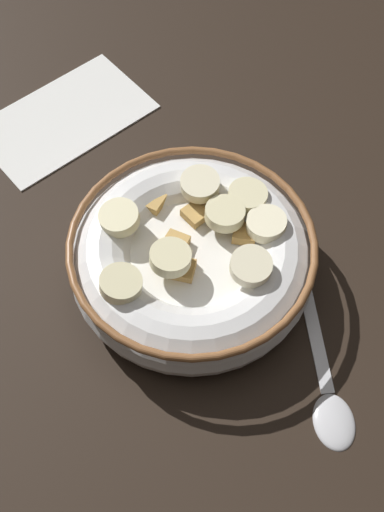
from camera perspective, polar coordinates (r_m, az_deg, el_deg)
name	(u,v)px	position (r cm, az deg, el deg)	size (l,w,h in cm)	color
ground_plane	(192,282)	(54.65, 0.00, -2.20)	(106.35, 106.35, 2.00)	black
cereal_bowl	(192,257)	(51.42, 0.03, -0.09)	(18.86, 18.86, 6.06)	white
spoon	(328,388)	(50.36, 11.47, -10.92)	(11.81, 13.92, 0.80)	silver
folded_napkin	(64,118)	(64.97, -10.82, 11.51)	(15.56, 9.34, 0.30)	white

